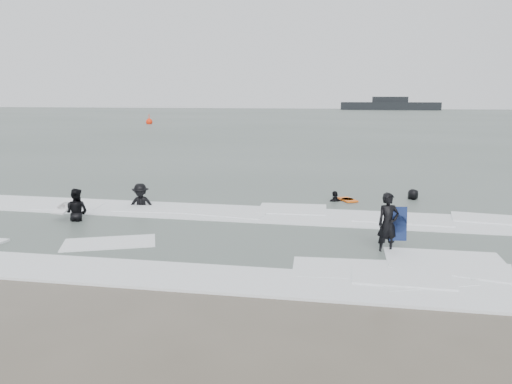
% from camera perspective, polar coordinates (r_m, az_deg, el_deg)
% --- Properties ---
extents(ground, '(320.00, 320.00, 0.00)m').
position_cam_1_polar(ground, '(12.85, -4.38, -9.01)').
color(ground, brown).
rests_on(ground, ground).
extents(sea, '(320.00, 320.00, 0.00)m').
position_cam_1_polar(sea, '(91.78, 9.20, 8.12)').
color(sea, '#47544C').
rests_on(sea, ground).
extents(surfer_centre, '(0.76, 0.65, 1.76)m').
position_cam_1_polar(surfer_centre, '(14.67, 14.69, -6.78)').
color(surfer_centre, black).
rests_on(surfer_centre, ground).
extents(surfer_wading, '(0.85, 0.66, 1.75)m').
position_cam_1_polar(surfer_wading, '(18.75, -19.76, -3.21)').
color(surfer_wading, black).
rests_on(surfer_wading, ground).
extents(surfer_breaker, '(1.29, 0.91, 1.82)m').
position_cam_1_polar(surfer_breaker, '(20.38, -13.01, -1.74)').
color(surfer_breaker, black).
rests_on(surfer_breaker, ground).
extents(surfer_right_near, '(1.04, 0.73, 1.63)m').
position_cam_1_polar(surfer_right_near, '(21.07, 9.03, -1.18)').
color(surfer_right_near, black).
rests_on(surfer_right_near, ground).
extents(surfer_right_far, '(0.96, 0.85, 1.65)m').
position_cam_1_polar(surfer_right_far, '(22.16, 17.48, -0.96)').
color(surfer_right_far, black).
rests_on(surfer_right_far, ground).
extents(surf_foam, '(30.03, 9.06, 0.09)m').
position_cam_1_polar(surf_foam, '(16.26, -0.89, -4.52)').
color(surf_foam, white).
rests_on(surf_foam, ground).
extents(bodyboards, '(11.75, 7.34, 1.25)m').
position_cam_1_polar(bodyboards, '(17.51, 1.02, -1.86)').
color(bodyboards, '#0E1B45').
rests_on(bodyboards, ground).
extents(buoy, '(1.00, 1.00, 1.65)m').
position_cam_1_polar(buoy, '(79.74, -12.11, 7.86)').
color(buoy, '#FB2A0B').
rests_on(buoy, ground).
extents(vessel_horizon, '(29.71, 5.31, 4.03)m').
position_cam_1_polar(vessel_horizon, '(161.43, 15.04, 9.56)').
color(vessel_horizon, black).
rests_on(vessel_horizon, ground).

